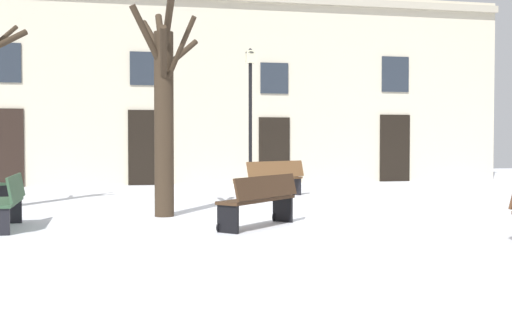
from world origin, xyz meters
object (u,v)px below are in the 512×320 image
tree_center (164,107)px  streetlamp (250,104)px  bench_near_center_tree (6,202)px  bench_back_to_back_left (260,200)px  bench_back_to_back_right (272,178)px

tree_center → streetlamp: tree_center is taller
streetlamp → bench_near_center_tree: bearing=-130.3°
bench_back_to_back_left → tree_center: bearing=-95.6°
bench_back_to_back_right → bench_back_to_back_left: 5.73m
tree_center → streetlamp: (2.80, 5.31, 0.36)m
tree_center → bench_near_center_tree: size_ratio=2.52×
streetlamp → bench_near_center_tree: size_ratio=2.45×
bench_back_to_back_right → bench_near_center_tree: 7.47m
bench_near_center_tree → tree_center: bearing=112.3°
streetlamp → bench_near_center_tree: streetlamp is taller
bench_back_to_back_right → bench_near_center_tree: (-5.72, -4.80, -0.03)m
bench_near_center_tree → streetlamp: bearing=138.6°
tree_center → streetlamp: size_ratio=1.03×
tree_center → bench_near_center_tree: bearing=-156.7°
tree_center → bench_back_to_back_left: bearing=-51.8°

